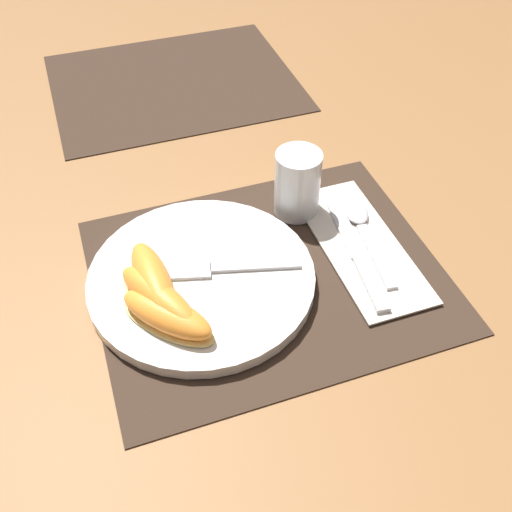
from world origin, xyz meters
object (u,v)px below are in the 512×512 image
knife (354,249)px  citrus_wedge_1 (160,300)px  juice_glass (297,187)px  citrus_wedge_0 (153,282)px  spoon (360,222)px  citrus_wedge_2 (167,316)px  plate (202,279)px  fork (217,269)px

knife → citrus_wedge_1: citrus_wedge_1 is taller
juice_glass → knife: (0.04, -0.10, -0.03)m
juice_glass → citrus_wedge_0: size_ratio=0.69×
knife → juice_glass: bearing=111.6°
spoon → citrus_wedge_2: bearing=-162.3°
knife → spoon: 0.05m
citrus_wedge_1 → knife: bearing=5.5°
knife → citrus_wedge_1: size_ratio=1.67×
juice_glass → citrus_wedge_1: bearing=-149.9°
juice_glass → plate: bearing=-150.9°
knife → citrus_wedge_1: 0.26m
spoon → citrus_wedge_1: 0.29m
plate → citrus_wedge_1: bearing=-147.2°
juice_glass → knife: juice_glass is taller
citrus_wedge_2 → spoon: bearing=17.7°
citrus_wedge_1 → citrus_wedge_0: bearing=91.4°
knife → spoon: (0.03, 0.04, 0.00)m
citrus_wedge_0 → plate: bearing=9.0°
spoon → juice_glass: bearing=139.6°
juice_glass → spoon: juice_glass is taller
citrus_wedge_1 → citrus_wedge_2: size_ratio=1.12×
plate → citrus_wedge_2: size_ratio=2.30×
juice_glass → spoon: size_ratio=0.53×
knife → citrus_wedge_2: size_ratio=1.87×
juice_glass → citrus_wedge_1: size_ratio=0.69×
plate → juice_glass: 0.18m
plate → fork: 0.02m
fork → citrus_wedge_1: size_ratio=1.32×
juice_glass → citrus_wedge_0: 0.24m
citrus_wedge_0 → fork: bearing=6.2°
spoon → citrus_wedge_2: 0.30m
plate → juice_glass: size_ratio=2.97×
plate → citrus_wedge_0: 0.06m
citrus_wedge_1 → citrus_wedge_2: citrus_wedge_1 is taller
plate → fork: fork is taller
plate → citrus_wedge_2: citrus_wedge_2 is taller
juice_glass → citrus_wedge_0: (-0.22, -0.10, -0.01)m
juice_glass → citrus_wedge_2: juice_glass is taller
plate → citrus_wedge_1: 0.07m
spoon → fork: size_ratio=0.98×
juice_glass → citrus_wedge_0: juice_glass is taller
citrus_wedge_1 → citrus_wedge_2: bearing=-82.3°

